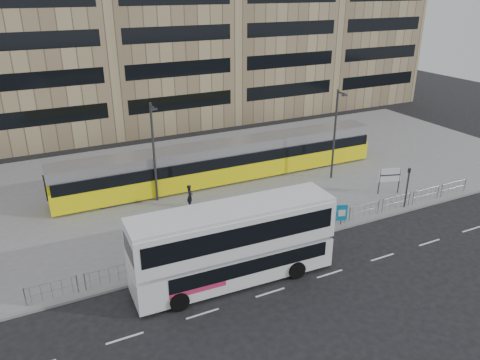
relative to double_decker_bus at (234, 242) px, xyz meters
name	(u,v)px	position (x,y,z in m)	size (l,w,h in m)	color
ground	(266,250)	(3.24, 2.00, -2.47)	(120.00, 120.00, 0.00)	black
plaza	(196,182)	(3.24, 14.00, -2.40)	(64.00, 24.00, 0.15)	gray
kerb	(266,248)	(3.24, 2.05, -2.40)	(64.00, 0.25, 0.17)	gray
building_row	(133,9)	(4.79, 36.27, 10.44)	(70.40, 18.40, 31.20)	maroon
pedestrian_barrier	(289,226)	(5.24, 2.50, -1.49)	(32.07, 0.07, 1.10)	#95989E
road_markings	(316,278)	(4.24, -2.00, -2.47)	(62.00, 0.12, 0.01)	white
double_decker_bus	(234,242)	(0.00, 0.00, 0.00)	(11.53, 3.27, 4.58)	white
tram	(225,161)	(5.63, 13.32, -0.66)	(28.23, 3.14, 3.32)	#FFF30D
station_sign	(390,176)	(16.08, 4.94, -0.85)	(1.78, 0.64, 2.13)	#2D2D30
ad_panel	(342,213)	(9.43, 2.41, -1.46)	(0.76, 0.33, 1.48)	#2D2D30
pedestrian	(190,196)	(1.06, 9.69, -1.44)	(0.65, 0.42, 1.77)	black
traffic_light_west	(154,242)	(-3.81, 2.50, -0.35)	(0.20, 0.23, 3.10)	#2D2D30
traffic_light_east	(408,183)	(15.43, 2.50, -0.35)	(0.18, 0.22, 3.10)	#2D2D30
lamp_post_west	(154,149)	(-0.79, 11.88, 1.87)	(0.45, 1.04, 7.66)	#2D2D30
lamp_post_east	(335,131)	(14.01, 9.57, 1.87)	(0.45, 1.04, 7.65)	#2D2D30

